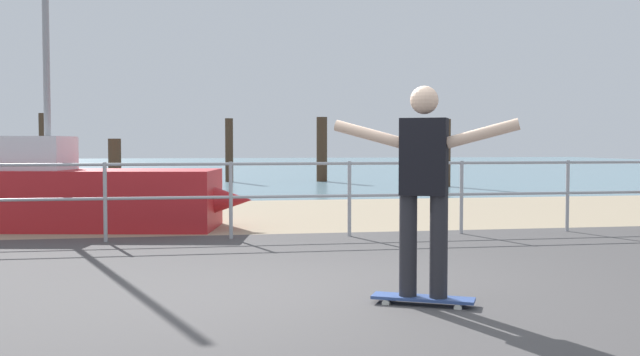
# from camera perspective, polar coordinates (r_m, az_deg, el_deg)

# --- Properties ---
(ground_plane) EXTENTS (24.00, 10.00, 0.04)m
(ground_plane) POSITION_cam_1_polar(r_m,az_deg,el_deg) (5.19, 1.70, -11.57)
(ground_plane) COLOR #474444
(ground_plane) RESTS_ON ground
(beach_strip) EXTENTS (24.00, 6.00, 0.04)m
(beach_strip) POSITION_cam_1_polar(r_m,az_deg,el_deg) (13.03, -5.38, -2.94)
(beach_strip) COLOR tan
(beach_strip) RESTS_ON ground
(sea_surface) EXTENTS (72.00, 50.00, 0.04)m
(sea_surface) POSITION_cam_1_polar(r_m,az_deg,el_deg) (40.96, -8.46, 0.89)
(sea_surface) COLOR slate
(sea_surface) RESTS_ON ground
(railing_fence) EXTENTS (14.59, 0.05, 1.05)m
(railing_fence) POSITION_cam_1_polar(r_m,az_deg,el_deg) (9.55, -11.98, -0.84)
(railing_fence) COLOR #9EA0A5
(railing_fence) RESTS_ON ground
(sailboat) EXTENTS (5.06, 2.19, 5.12)m
(sailboat) POSITION_cam_1_polar(r_m,az_deg,el_deg) (11.26, -18.68, -1.30)
(sailboat) COLOR #B21E23
(sailboat) RESTS_ON ground
(skateboard) EXTENTS (0.80, 0.54, 0.08)m
(skateboard) POSITION_cam_1_polar(r_m,az_deg,el_deg) (5.74, 8.22, -9.52)
(skateboard) COLOR #334C8C
(skateboard) RESTS_ON ground
(skateboarder) EXTENTS (1.33, 0.73, 1.65)m
(skateboarder) POSITION_cam_1_polar(r_m,az_deg,el_deg) (5.62, 8.29, -0.01)
(skateboarder) COLOR #26262B
(skateboarder) RESTS_ON skateboard
(groyne_post_0) EXTENTS (0.40, 0.40, 2.35)m
(groyne_post_0) POSITION_cam_1_polar(r_m,az_deg,el_deg) (26.40, -21.10, 2.30)
(groyne_post_0) COLOR #422D1E
(groyne_post_0) RESTS_ON ground
(groyne_post_1) EXTENTS (0.32, 0.32, 1.42)m
(groyne_post_1) POSITION_cam_1_polar(r_m,az_deg,el_deg) (18.66, -16.07, 0.86)
(groyne_post_1) COLOR #422D1E
(groyne_post_1) RESTS_ON ground
(groyne_post_2) EXTENTS (0.27, 0.27, 2.15)m
(groyne_post_2) POSITION_cam_1_polar(r_m,az_deg,el_deg) (24.18, -7.27, 2.20)
(groyne_post_2) COLOR #422D1E
(groyne_post_2) RESTS_ON ground
(groyne_post_3) EXTENTS (0.36, 0.36, 2.21)m
(groyne_post_3) POSITION_cam_1_polar(r_m,az_deg,el_deg) (24.24, 0.15, 2.29)
(groyne_post_3) COLOR #422D1E
(groyne_post_3) RESTS_ON ground
(groyne_post_4) EXTENTS (0.32, 0.32, 2.04)m
(groyne_post_4) POSITION_cam_1_polar(r_m,az_deg,el_deg) (21.62, 9.96, 1.97)
(groyne_post_4) COLOR #422D1E
(groyne_post_4) RESTS_ON ground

